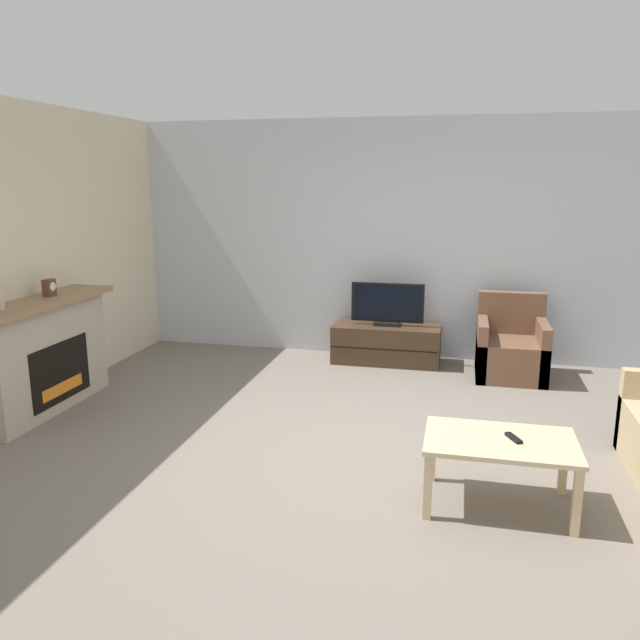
{
  "coord_description": "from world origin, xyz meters",
  "views": [
    {
      "loc": [
        0.67,
        -4.32,
        2.02
      ],
      "look_at": [
        -0.49,
        0.74,
        0.85
      ],
      "focal_mm": 35.0,
      "sensor_mm": 36.0,
      "label": 1
    }
  ],
  "objects_px": {
    "tv_stand": "(386,344)",
    "tv": "(387,306)",
    "remote": "(514,438)",
    "fireplace": "(42,354)",
    "coffee_table": "(500,448)",
    "armchair": "(511,350)",
    "mantel_clock": "(49,288)"
  },
  "relations": [
    {
      "from": "mantel_clock",
      "to": "coffee_table",
      "type": "xyz_separation_m",
      "value": [
        3.85,
        -1.01,
        -0.7
      ]
    },
    {
      "from": "tv_stand",
      "to": "fireplace",
      "type": "bearing_deg",
      "value": -141.83
    },
    {
      "from": "tv_stand",
      "to": "tv",
      "type": "xyz_separation_m",
      "value": [
        -0.0,
        -0.0,
        0.43
      ]
    },
    {
      "from": "mantel_clock",
      "to": "coffee_table",
      "type": "height_order",
      "value": "mantel_clock"
    },
    {
      "from": "fireplace",
      "to": "tv",
      "type": "distance_m",
      "value": 3.55
    },
    {
      "from": "fireplace",
      "to": "remote",
      "type": "xyz_separation_m",
      "value": [
        3.94,
        -0.84,
        -0.06
      ]
    },
    {
      "from": "tv_stand",
      "to": "tv",
      "type": "bearing_deg",
      "value": -90.0
    },
    {
      "from": "mantel_clock",
      "to": "coffee_table",
      "type": "relative_size",
      "value": 0.16
    },
    {
      "from": "tv",
      "to": "armchair",
      "type": "height_order",
      "value": "tv"
    },
    {
      "from": "tv_stand",
      "to": "remote",
      "type": "distance_m",
      "value": 3.25
    },
    {
      "from": "tv_stand",
      "to": "coffee_table",
      "type": "height_order",
      "value": "coffee_table"
    },
    {
      "from": "mantel_clock",
      "to": "tv_stand",
      "type": "height_order",
      "value": "mantel_clock"
    },
    {
      "from": "fireplace",
      "to": "tv",
      "type": "relative_size",
      "value": 1.95
    },
    {
      "from": "fireplace",
      "to": "mantel_clock",
      "type": "height_order",
      "value": "mantel_clock"
    },
    {
      "from": "tv",
      "to": "coffee_table",
      "type": "height_order",
      "value": "tv"
    },
    {
      "from": "tv_stand",
      "to": "armchair",
      "type": "height_order",
      "value": "armchair"
    },
    {
      "from": "armchair",
      "to": "tv_stand",
      "type": "bearing_deg",
      "value": 170.91
    },
    {
      "from": "tv",
      "to": "armchair",
      "type": "relative_size",
      "value": 0.95
    },
    {
      "from": "tv_stand",
      "to": "coffee_table",
      "type": "bearing_deg",
      "value": -70.51
    },
    {
      "from": "tv",
      "to": "coffee_table",
      "type": "distance_m",
      "value": 3.24
    },
    {
      "from": "mantel_clock",
      "to": "coffee_table",
      "type": "bearing_deg",
      "value": -14.71
    },
    {
      "from": "mantel_clock",
      "to": "armchair",
      "type": "distance_m",
      "value": 4.56
    },
    {
      "from": "tv",
      "to": "remote",
      "type": "relative_size",
      "value": 5.32
    },
    {
      "from": "mantel_clock",
      "to": "tv",
      "type": "bearing_deg",
      "value": 36.26
    },
    {
      "from": "armchair",
      "to": "remote",
      "type": "relative_size",
      "value": 5.57
    },
    {
      "from": "fireplace",
      "to": "tv_stand",
      "type": "bearing_deg",
      "value": 38.17
    },
    {
      "from": "tv_stand",
      "to": "coffee_table",
      "type": "relative_size",
      "value": 1.29
    },
    {
      "from": "tv_stand",
      "to": "remote",
      "type": "bearing_deg",
      "value": -69.15
    },
    {
      "from": "tv",
      "to": "armchair",
      "type": "bearing_deg",
      "value": -9.01
    },
    {
      "from": "coffee_table",
      "to": "remote",
      "type": "height_order",
      "value": "remote"
    },
    {
      "from": "fireplace",
      "to": "armchair",
      "type": "height_order",
      "value": "fireplace"
    },
    {
      "from": "coffee_table",
      "to": "fireplace",
      "type": "bearing_deg",
      "value": 167.56
    }
  ]
}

